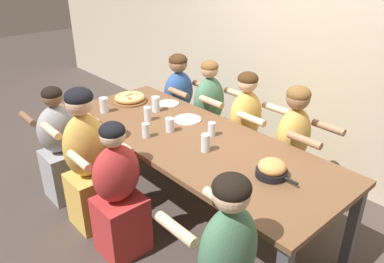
{
  "coord_description": "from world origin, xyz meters",
  "views": [
    {
      "loc": [
        2.01,
        -1.79,
        2.11
      ],
      "look_at": [
        0.0,
        0.0,
        0.81
      ],
      "focal_mm": 35.0,
      "sensor_mm": 36.0,
      "label": 1
    }
  ],
  "objects_px": {
    "pizza_board_main": "(130,98)",
    "empty_plate_a": "(188,119)",
    "drinking_glass_g": "(146,131)",
    "diner_near_left": "(61,149)",
    "diner_near_center": "(119,197)",
    "diner_near_midleft": "(88,164)",
    "diner_far_center": "(244,136)",
    "drinking_glass_a": "(170,126)",
    "diner_far_left": "(179,108)",
    "diner_far_midleft": "(209,121)",
    "skillet_bowl": "(272,169)",
    "diner_far_midright": "(291,156)",
    "drinking_glass_e": "(148,114)",
    "drinking_glass_c": "(156,105)",
    "empty_plate_b": "(168,104)",
    "drinking_glass_f": "(212,130)",
    "drinking_glass_d": "(206,143)",
    "drinking_glass_b": "(104,106)"
  },
  "relations": [
    {
      "from": "pizza_board_main",
      "to": "empty_plate_a",
      "type": "distance_m",
      "value": 0.73
    },
    {
      "from": "drinking_glass_g",
      "to": "diner_near_left",
      "type": "bearing_deg",
      "value": -150.99
    },
    {
      "from": "diner_near_center",
      "to": "diner_near_midleft",
      "type": "bearing_deg",
      "value": 90.0
    },
    {
      "from": "diner_far_center",
      "to": "drinking_glass_a",
      "type": "bearing_deg",
      "value": -12.8
    },
    {
      "from": "diner_near_left",
      "to": "diner_far_left",
      "type": "xyz_separation_m",
      "value": [
        0.01,
        1.39,
        0.03
      ]
    },
    {
      "from": "empty_plate_a",
      "to": "diner_far_midleft",
      "type": "bearing_deg",
      "value": 115.65
    },
    {
      "from": "skillet_bowl",
      "to": "diner_near_center",
      "type": "bearing_deg",
      "value": -138.97
    },
    {
      "from": "pizza_board_main",
      "to": "diner_far_midright",
      "type": "bearing_deg",
      "value": 23.06
    },
    {
      "from": "drinking_glass_e",
      "to": "diner_far_midright",
      "type": "xyz_separation_m",
      "value": [
        1.0,
        0.77,
        -0.29
      ]
    },
    {
      "from": "empty_plate_a",
      "to": "diner_near_center",
      "type": "height_order",
      "value": "diner_near_center"
    },
    {
      "from": "pizza_board_main",
      "to": "diner_near_center",
      "type": "xyz_separation_m",
      "value": [
        0.97,
        -0.76,
        -0.3
      ]
    },
    {
      "from": "drinking_glass_c",
      "to": "empty_plate_a",
      "type": "bearing_deg",
      "value": 13.68
    },
    {
      "from": "diner_far_midright",
      "to": "empty_plate_b",
      "type": "bearing_deg",
      "value": -71.71
    },
    {
      "from": "drinking_glass_f",
      "to": "diner_far_center",
      "type": "height_order",
      "value": "diner_far_center"
    },
    {
      "from": "pizza_board_main",
      "to": "drinking_glass_d",
      "type": "bearing_deg",
      "value": -6.59
    },
    {
      "from": "drinking_glass_c",
      "to": "diner_far_midright",
      "type": "height_order",
      "value": "diner_far_midright"
    },
    {
      "from": "drinking_glass_f",
      "to": "diner_near_center",
      "type": "height_order",
      "value": "diner_near_center"
    },
    {
      "from": "diner_near_midleft",
      "to": "diner_near_left",
      "type": "height_order",
      "value": "diner_near_midleft"
    },
    {
      "from": "diner_far_left",
      "to": "empty_plate_b",
      "type": "bearing_deg",
      "value": 38.23
    },
    {
      "from": "pizza_board_main",
      "to": "empty_plate_b",
      "type": "xyz_separation_m",
      "value": [
        0.31,
        0.24,
        -0.03
      ]
    },
    {
      "from": "diner_far_left",
      "to": "diner_near_left",
      "type": "bearing_deg",
      "value": -0.3
    },
    {
      "from": "empty_plate_a",
      "to": "diner_far_left",
      "type": "bearing_deg",
      "value": 145.25
    },
    {
      "from": "diner_far_midright",
      "to": "diner_far_midleft",
      "type": "bearing_deg",
      "value": -90.0
    },
    {
      "from": "drinking_glass_d",
      "to": "drinking_glass_g",
      "type": "xyz_separation_m",
      "value": [
        -0.49,
        -0.19,
        -0.02
      ]
    },
    {
      "from": "drinking_glass_g",
      "to": "diner_near_midleft",
      "type": "xyz_separation_m",
      "value": [
        -0.23,
        -0.42,
        -0.24
      ]
    },
    {
      "from": "empty_plate_b",
      "to": "diner_far_left",
      "type": "relative_size",
      "value": 0.18
    },
    {
      "from": "skillet_bowl",
      "to": "drinking_glass_f",
      "type": "relative_size",
      "value": 2.68
    },
    {
      "from": "drinking_glass_f",
      "to": "diner_near_left",
      "type": "xyz_separation_m",
      "value": [
        -1.09,
        -0.83,
        -0.32
      ]
    },
    {
      "from": "drinking_glass_a",
      "to": "diner_far_center",
      "type": "xyz_separation_m",
      "value": [
        0.17,
        0.76,
        -0.28
      ]
    },
    {
      "from": "pizza_board_main",
      "to": "drinking_glass_b",
      "type": "height_order",
      "value": "drinking_glass_b"
    },
    {
      "from": "empty_plate_b",
      "to": "drinking_glass_f",
      "type": "distance_m",
      "value": 0.79
    },
    {
      "from": "drinking_glass_b",
      "to": "diner_far_midleft",
      "type": "xyz_separation_m",
      "value": [
        0.41,
        0.96,
        -0.3
      ]
    },
    {
      "from": "pizza_board_main",
      "to": "diner_far_left",
      "type": "bearing_deg",
      "value": 90.2
    },
    {
      "from": "drinking_glass_c",
      "to": "diner_far_midright",
      "type": "bearing_deg",
      "value": 27.52
    },
    {
      "from": "drinking_glass_c",
      "to": "diner_near_left",
      "type": "distance_m",
      "value": 0.95
    },
    {
      "from": "diner_far_center",
      "to": "diner_far_left",
      "type": "relative_size",
      "value": 1.02
    },
    {
      "from": "skillet_bowl",
      "to": "drinking_glass_e",
      "type": "bearing_deg",
      "value": -176.49
    },
    {
      "from": "pizza_board_main",
      "to": "drinking_glass_b",
      "type": "xyz_separation_m",
      "value": [
        0.06,
        -0.32,
        0.03
      ]
    },
    {
      "from": "drinking_glass_b",
      "to": "diner_near_midleft",
      "type": "height_order",
      "value": "diner_near_midleft"
    },
    {
      "from": "drinking_glass_g",
      "to": "diner_far_midright",
      "type": "bearing_deg",
      "value": 52.69
    },
    {
      "from": "diner_near_left",
      "to": "drinking_glass_g",
      "type": "bearing_deg",
      "value": -60.99
    },
    {
      "from": "pizza_board_main",
      "to": "drinking_glass_d",
      "type": "height_order",
      "value": "drinking_glass_d"
    },
    {
      "from": "drinking_glass_b",
      "to": "drinking_glass_e",
      "type": "distance_m",
      "value": 0.46
    },
    {
      "from": "drinking_glass_c",
      "to": "drinking_glass_f",
      "type": "bearing_deg",
      "value": 2.08
    },
    {
      "from": "pizza_board_main",
      "to": "empty_plate_b",
      "type": "height_order",
      "value": "pizza_board_main"
    },
    {
      "from": "drinking_glass_c",
      "to": "drinking_glass_d",
      "type": "xyz_separation_m",
      "value": [
        0.87,
        -0.19,
        0.01
      ]
    },
    {
      "from": "skillet_bowl",
      "to": "diner_far_midleft",
      "type": "height_order",
      "value": "diner_far_midleft"
    },
    {
      "from": "drinking_glass_d",
      "to": "diner_far_midleft",
      "type": "height_order",
      "value": "diner_far_midleft"
    },
    {
      "from": "skillet_bowl",
      "to": "drinking_glass_b",
      "type": "height_order",
      "value": "drinking_glass_b"
    },
    {
      "from": "drinking_glass_b",
      "to": "diner_far_midleft",
      "type": "height_order",
      "value": "diner_far_midleft"
    }
  ]
}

